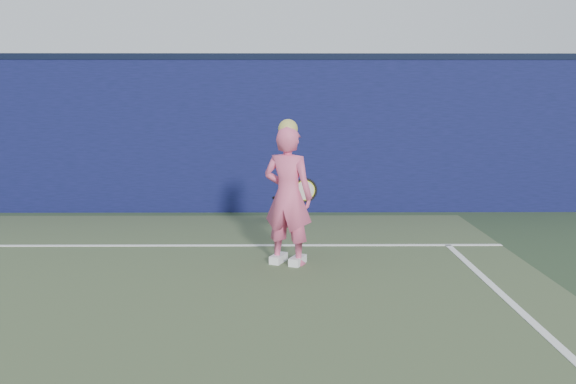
{
  "coord_description": "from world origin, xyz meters",
  "views": [
    {
      "loc": [
        2.67,
        -3.68,
        1.94
      ],
      "look_at": [
        2.72,
        3.16,
        0.85
      ],
      "focal_mm": 38.0,
      "sensor_mm": 36.0,
      "label": 1
    }
  ],
  "objects": [
    {
      "name": "backstop_wall",
      "position": [
        0.0,
        6.5,
        1.25
      ],
      "size": [
        24.0,
        0.4,
        2.5
      ],
      "primitive_type": "cube",
      "color": "#0B1133",
      "rests_on": "ground"
    },
    {
      "name": "wall_cap",
      "position": [
        0.0,
        6.5,
        2.55
      ],
      "size": [
        24.0,
        0.42,
        0.1
      ],
      "primitive_type": "cube",
      "color": "black",
      "rests_on": "backstop_wall"
    },
    {
      "name": "player",
      "position": [
        2.72,
        3.16,
        0.8
      ],
      "size": [
        0.68,
        0.58,
        1.67
      ],
      "rotation": [
        0.0,
        0.0,
        2.74
      ],
      "color": "#E05782",
      "rests_on": "ground"
    },
    {
      "name": "racket",
      "position": [
        2.9,
        3.59,
        0.79
      ],
      "size": [
        0.55,
        0.16,
        0.3
      ],
      "rotation": [
        0.0,
        0.0,
        -0.28
      ],
      "color": "black",
      "rests_on": "ground"
    }
  ]
}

